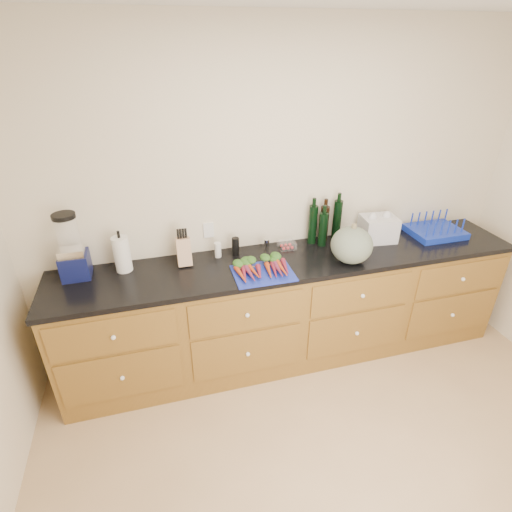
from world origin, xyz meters
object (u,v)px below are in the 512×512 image
object	(u,v)px
blender_appliance	(72,250)
tomato_box	(287,245)
cutting_board	(263,273)
carrots	(261,267)
squash	(352,245)
knife_block	(184,251)
paper_towel	(122,254)
dish_rack	(435,230)

from	to	relation	value
blender_appliance	tomato_box	bearing A→B (deg)	0.46
cutting_board	blender_appliance	distance (m)	1.33
cutting_board	carrots	size ratio (longest dim) A/B	1.08
squash	knife_block	distance (m)	1.25
cutting_board	knife_block	bearing A→B (deg)	150.24
paper_towel	dish_rack	size ratio (longest dim) A/B	0.61
tomato_box	dish_rack	xyz separation A→B (m)	(1.32, -0.09, 0.01)
carrots	paper_towel	xyz separation A→B (m)	(-0.96, 0.28, 0.10)
squash	cutting_board	bearing A→B (deg)	-179.98
knife_block	dish_rack	size ratio (longest dim) A/B	0.48
carrots	blender_appliance	xyz separation A→B (m)	(-1.28, 0.27, 0.17)
cutting_board	squash	distance (m)	0.70
carrots	knife_block	bearing A→B (deg)	154.07
blender_appliance	paper_towel	world-z (taller)	blender_appliance
squash	tomato_box	xyz separation A→B (m)	(-0.39, 0.33, -0.11)
blender_appliance	squash	bearing A→B (deg)	-9.16
cutting_board	carrots	xyz separation A→B (m)	(0.00, 0.04, 0.03)
paper_towel	tomato_box	xyz separation A→B (m)	(1.26, 0.01, -0.10)
cutting_board	carrots	world-z (taller)	carrots
blender_appliance	paper_towel	bearing A→B (deg)	0.47
paper_towel	knife_block	xyz separation A→B (m)	(0.43, -0.02, -0.03)
blender_appliance	tomato_box	xyz separation A→B (m)	(1.58, 0.01, -0.18)
paper_towel	tomato_box	size ratio (longest dim) A/B	2.02
squash	paper_towel	bearing A→B (deg)	169.00
knife_block	tomato_box	size ratio (longest dim) A/B	1.58
squash	dish_rack	distance (m)	0.96
cutting_board	dish_rack	world-z (taller)	dish_rack
squash	tomato_box	distance (m)	0.52
carrots	squash	world-z (taller)	squash
carrots	dish_rack	distance (m)	1.63
carrots	tomato_box	xyz separation A→B (m)	(0.30, 0.29, -0.00)
cutting_board	tomato_box	bearing A→B (deg)	48.11
cutting_board	dish_rack	distance (m)	1.63
squash	blender_appliance	bearing A→B (deg)	170.84
paper_towel	tomato_box	world-z (taller)	paper_towel
carrots	squash	xyz separation A→B (m)	(0.69, -0.04, 0.10)
blender_appliance	dish_rack	world-z (taller)	blender_appliance
carrots	blender_appliance	size ratio (longest dim) A/B	0.83
carrots	tomato_box	bearing A→B (deg)	43.93
squash	knife_block	bearing A→B (deg)	166.09
carrots	knife_block	distance (m)	0.59
tomato_box	dish_rack	world-z (taller)	dish_rack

